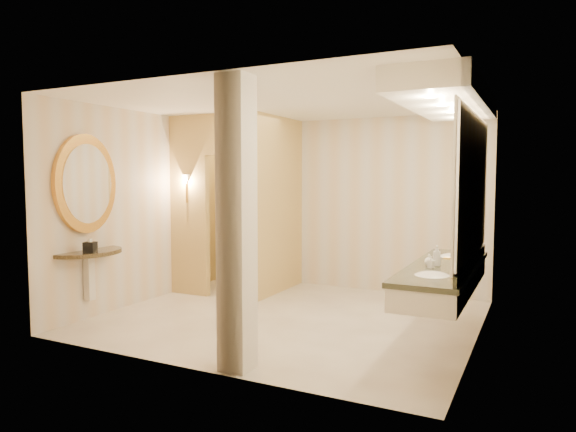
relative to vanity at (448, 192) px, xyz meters
name	(u,v)px	position (x,y,z in m)	size (l,w,h in m)	color
floor	(289,317)	(-1.98, 0.33, -1.63)	(4.50, 4.50, 0.00)	silver
ceiling	(289,103)	(-1.98, 0.33, 1.07)	(4.50, 4.50, 0.00)	white
wall_back	(344,204)	(-1.98, 2.33, -0.28)	(4.50, 0.02, 2.70)	beige
wall_front	(192,225)	(-1.98, -1.67, -0.28)	(4.50, 0.02, 2.70)	beige
wall_left	(150,207)	(-4.23, 0.33, -0.28)	(0.02, 4.00, 2.70)	beige
wall_right	(479,218)	(0.27, 0.33, -0.28)	(0.02, 4.00, 2.70)	beige
toilet_closet	(252,203)	(-3.09, 1.30, -0.24)	(1.50, 1.55, 2.70)	tan
wall_sconce	(186,180)	(-3.90, 0.76, 0.10)	(0.14, 0.14, 0.42)	#B78B3A
vanity	(448,192)	(0.00, 0.00, 0.00)	(0.75, 2.51, 2.09)	silver
console_shelf	(86,213)	(-4.19, -0.87, -0.29)	(0.94, 0.94, 1.92)	black
pillar	(237,225)	(-1.63, -1.47, -0.28)	(0.28, 0.28, 2.70)	silver
tissue_box	(90,247)	(-3.99, -1.01, -0.69)	(0.13, 0.13, 0.13)	black
toilet	(266,261)	(-3.27, 2.06, -1.26)	(0.41, 0.71, 0.73)	white
soap_bottle_a	(431,262)	(-0.11, -0.25, -0.70)	(0.05, 0.05, 0.11)	beige
soap_bottle_b	(429,260)	(-0.15, -0.13, -0.69)	(0.09, 0.09, 0.12)	silver
soap_bottle_c	(437,256)	(-0.08, -0.12, -0.65)	(0.08, 0.08, 0.21)	#C6B28C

